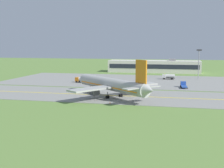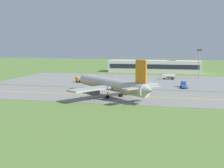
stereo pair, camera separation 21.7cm
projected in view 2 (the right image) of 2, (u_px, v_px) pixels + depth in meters
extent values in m
plane|color=olive|center=(116.00, 96.00, 95.87)|extent=(500.00, 500.00, 0.00)
cube|color=gray|center=(116.00, 96.00, 95.86)|extent=(240.00, 28.00, 0.10)
cube|color=gray|center=(156.00, 81.00, 134.27)|extent=(140.00, 52.00, 0.10)
cube|color=yellow|center=(116.00, 96.00, 95.86)|extent=(220.00, 0.60, 0.01)
cylinder|color=#ADADA8|center=(111.00, 84.00, 93.21)|extent=(27.77, 25.92, 4.00)
cone|color=#ADADA8|center=(83.00, 79.00, 108.03)|extent=(4.48, 4.56, 3.80)
cone|color=#ADADA8|center=(149.00, 90.00, 78.18)|extent=(4.66, 4.67, 3.40)
cube|color=orange|center=(111.00, 86.00, 93.28)|extent=(25.82, 24.14, 0.36)
cube|color=#1E232D|center=(86.00, 78.00, 106.15)|extent=(3.62, 3.72, 0.70)
cube|color=#ADADA8|center=(92.00, 89.00, 86.69)|extent=(12.45, 15.08, 0.50)
cylinder|color=#47474C|center=(94.00, 92.00, 89.63)|extent=(4.06, 3.99, 2.30)
cylinder|color=black|center=(91.00, 91.00, 90.94)|extent=(1.60, 1.72, 2.10)
cube|color=#ADADA8|center=(135.00, 84.00, 96.29)|extent=(14.63, 13.25, 0.50)
cylinder|color=#47474C|center=(127.00, 88.00, 96.98)|extent=(4.06, 3.99, 2.30)
cylinder|color=black|center=(124.00, 88.00, 98.28)|extent=(1.60, 1.72, 2.10)
cube|color=orange|center=(141.00, 72.00, 80.29)|extent=(3.51, 3.27, 6.50)
cube|color=#ADADA8|center=(132.00, 88.00, 78.92)|extent=(5.50, 6.25, 0.30)
cube|color=#ADADA8|center=(150.00, 86.00, 82.54)|extent=(6.08, 5.77, 0.30)
cylinder|color=slate|center=(90.00, 88.00, 104.18)|extent=(0.24, 0.24, 1.65)
cylinder|color=black|center=(90.00, 90.00, 104.29)|extent=(1.05, 1.00, 1.10)
cylinder|color=slate|center=(107.00, 94.00, 90.50)|extent=(0.24, 0.24, 1.65)
cylinder|color=black|center=(107.00, 97.00, 90.45)|extent=(1.05, 1.00, 1.10)
cylinder|color=black|center=(108.00, 97.00, 90.76)|extent=(1.05, 1.00, 1.10)
cylinder|color=slate|center=(121.00, 93.00, 93.43)|extent=(0.24, 0.24, 1.65)
cylinder|color=black|center=(120.00, 95.00, 93.39)|extent=(1.05, 1.00, 1.10)
cylinder|color=black|center=(121.00, 95.00, 93.70)|extent=(1.05, 1.00, 1.10)
cube|color=silver|center=(164.00, 76.00, 141.43)|extent=(1.95, 2.13, 1.80)
cube|color=#1E232D|center=(163.00, 76.00, 141.61)|extent=(0.26, 1.84, 0.81)
cylinder|color=silver|center=(171.00, 76.00, 140.52)|extent=(4.32, 2.11, 1.80)
cube|color=#383838|center=(171.00, 78.00, 140.66)|extent=(4.35, 2.41, 0.24)
cylinder|color=orange|center=(164.00, 74.00, 141.29)|extent=(0.20, 0.20, 0.18)
cylinder|color=black|center=(164.00, 79.00, 140.62)|extent=(0.92, 0.37, 0.90)
cylinder|color=black|center=(165.00, 78.00, 142.51)|extent=(0.92, 0.37, 0.90)
cylinder|color=black|center=(172.00, 79.00, 139.46)|extent=(0.92, 0.37, 0.90)
cylinder|color=black|center=(172.00, 79.00, 141.45)|extent=(0.92, 0.37, 0.90)
cube|color=#264CA5|center=(183.00, 84.00, 114.82)|extent=(2.15, 1.97, 1.80)
cube|color=#1E232D|center=(183.00, 83.00, 115.53)|extent=(1.84, 0.28, 0.81)
cube|color=#264CA5|center=(184.00, 87.00, 111.77)|extent=(2.50, 4.77, 0.40)
cylinder|color=orange|center=(183.00, 81.00, 114.68)|extent=(0.20, 0.20, 0.18)
cylinder|color=black|center=(181.00, 86.00, 115.09)|extent=(0.38, 0.92, 0.90)
cylinder|color=black|center=(186.00, 86.00, 114.83)|extent=(0.38, 0.92, 0.90)
cylinder|color=black|center=(182.00, 88.00, 111.05)|extent=(0.38, 0.92, 0.90)
cylinder|color=black|center=(187.00, 88.00, 110.77)|extent=(0.38, 0.92, 0.90)
cube|color=orange|center=(78.00, 79.00, 129.40)|extent=(2.26, 2.40, 1.80)
cube|color=#1E232D|center=(77.00, 78.00, 129.71)|extent=(0.60, 1.81, 0.81)
cylinder|color=silver|center=(84.00, 79.00, 127.97)|extent=(4.52, 2.84, 1.80)
cube|color=#383838|center=(84.00, 81.00, 128.11)|extent=(4.60, 3.13, 0.24)
cylinder|color=orange|center=(78.00, 77.00, 129.26)|extent=(0.20, 0.20, 0.18)
cylinder|color=black|center=(77.00, 82.00, 128.66)|extent=(0.95, 0.53, 0.90)
cylinder|color=black|center=(79.00, 81.00, 130.41)|extent=(0.95, 0.53, 0.90)
cylinder|color=black|center=(84.00, 82.00, 126.84)|extent=(0.95, 0.53, 0.90)
cylinder|color=black|center=(86.00, 82.00, 128.67)|extent=(0.95, 0.53, 0.90)
cube|color=beige|center=(154.00, 66.00, 177.60)|extent=(55.57, 12.63, 7.33)
cube|color=#1E232D|center=(153.00, 67.00, 171.39)|extent=(53.35, 0.10, 2.64)
cube|color=slate|center=(173.00, 60.00, 174.59)|extent=(4.00, 4.00, 1.20)
cylinder|color=gray|center=(199.00, 65.00, 140.94)|extent=(0.36, 0.36, 14.00)
cube|color=#333333|center=(199.00, 50.00, 139.95)|extent=(2.40, 0.50, 0.70)
cone|color=orange|center=(110.00, 103.00, 82.97)|extent=(0.44, 0.44, 0.60)
cone|color=orange|center=(83.00, 89.00, 109.87)|extent=(0.44, 0.44, 0.60)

